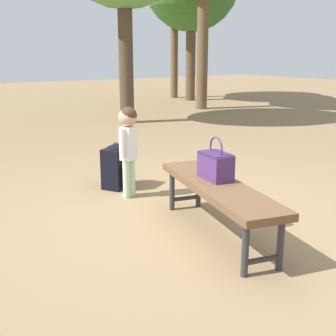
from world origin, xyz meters
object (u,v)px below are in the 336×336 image
Objects in this scene: child_standing at (128,138)px; backpack_large at (117,165)px; park_bench at (218,190)px; handbag at (216,165)px.

child_standing is 1.82× the size of backpack_large.
handbag is at bearing -30.27° from park_bench.
handbag is 0.70× the size of backpack_large.
handbag is 1.58m from backpack_large.
handbag is (0.12, -0.07, 0.18)m from park_bench.
park_bench is 0.23m from handbag.
backpack_large is (0.37, -0.05, -0.38)m from child_standing.
park_bench is 4.48× the size of handbag.
child_standing reaches higher than handbag.
handbag is at bearing -171.39° from child_standing.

